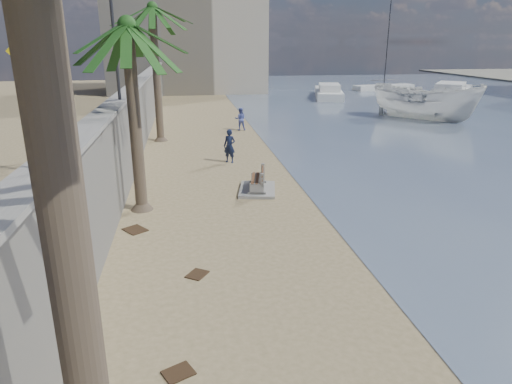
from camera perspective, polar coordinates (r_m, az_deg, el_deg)
ground_plane at (r=9.14m, az=10.61°, el=-21.06°), size 140.00×140.00×0.00m
seawall at (r=27.03m, az=-14.41°, el=9.20°), size 0.45×70.00×3.50m
wall_cap at (r=26.82m, az=-14.72°, el=12.99°), size 0.80×70.00×0.12m
end_building at (r=58.62m, az=-8.72°, el=19.29°), size 18.00×12.00×14.00m
bench_far at (r=18.35m, az=0.17°, el=1.26°), size 1.78×2.30×0.87m
palm_mid at (r=15.94m, az=-15.82°, el=19.22°), size 5.00×5.00×7.17m
palm_back at (r=28.07m, az=-12.84°, el=21.37°), size 5.00×5.00×8.49m
pedestrian_sign at (r=8.47m, az=-25.82°, el=12.52°), size 0.78×0.07×2.40m
streetlight at (r=18.79m, az=-17.53°, el=20.22°), size 0.28×0.28×5.12m
person_a at (r=22.71m, az=-3.33°, el=6.05°), size 0.83×0.74×1.91m
person_b at (r=31.36m, az=-1.97°, el=9.26°), size 0.86×0.69×1.69m
boat_cruiser at (r=37.98m, az=20.40°, el=10.71°), size 4.59×4.60×3.77m
yacht_near at (r=57.12m, az=23.21°, el=11.41°), size 10.17×11.91×1.50m
yacht_far at (r=51.64m, az=9.05°, el=12.04°), size 4.98×9.92×1.50m
sailboat_west at (r=61.07m, az=15.68°, el=12.51°), size 8.12×3.41×10.96m
debris_b at (r=9.04m, az=-9.68°, el=-21.37°), size 0.66×0.62×0.03m
debris_c at (r=15.17m, az=-14.87°, el=-4.58°), size 0.89×0.92×0.03m
debris_d at (r=12.10m, az=-7.37°, el=-10.17°), size 0.67×0.70×0.03m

